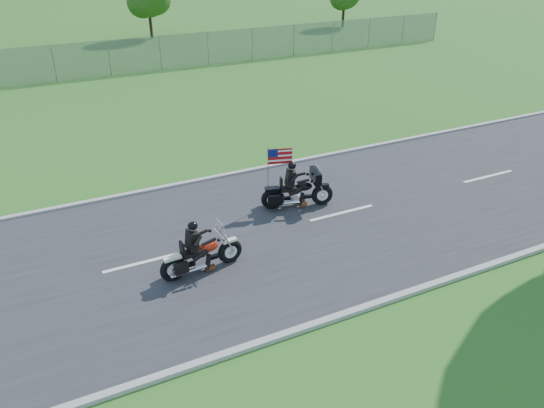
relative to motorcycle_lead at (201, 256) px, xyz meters
name	(u,v)px	position (x,y,z in m)	size (l,w,h in m)	color
ground	(218,245)	(0.82, 1.00, -0.48)	(420.00, 420.00, 0.00)	#2C5C1C
road	(218,244)	(0.82, 1.00, -0.46)	(120.00, 8.00, 0.04)	#28282B
curb_north	(175,185)	(0.82, 5.05, -0.43)	(120.00, 0.18, 0.12)	#9E9B93
curb_south	(286,335)	(0.82, -3.05, -0.43)	(120.00, 0.18, 0.12)	#9E9B93
motorcycle_lead	(201,256)	(0.00, 0.00, 0.00)	(2.23, 0.65, 1.50)	black
motorcycle_follow	(297,192)	(3.82, 2.01, 0.05)	(2.23, 1.02, 1.89)	black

